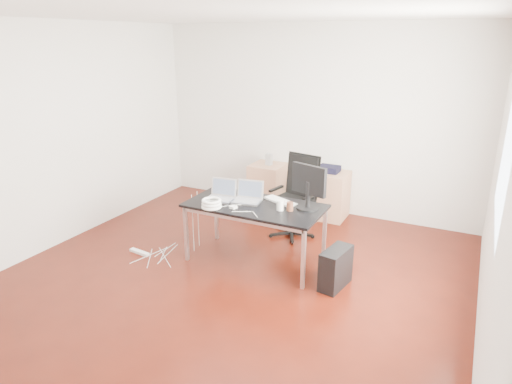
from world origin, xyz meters
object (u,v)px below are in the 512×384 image
at_px(desk, 255,209).
at_px(filing_cabinet_left, 268,186).
at_px(filing_cabinet_right, 330,195).
at_px(pc_tower, 336,268).
at_px(office_chair, 296,192).

height_order(desk, filing_cabinet_left, desk).
relative_size(filing_cabinet_right, pc_tower, 1.56).
distance_m(office_chair, filing_cabinet_left, 1.15).
distance_m(office_chair, pc_tower, 1.51).
height_order(desk, filing_cabinet_right, desk).
bearing_deg(filing_cabinet_right, pc_tower, -70.29).
relative_size(office_chair, pc_tower, 2.40).
distance_m(filing_cabinet_left, filing_cabinet_right, 1.03).
bearing_deg(desk, filing_cabinet_right, 78.57).
height_order(office_chair, pc_tower, office_chair).
bearing_deg(office_chair, desk, -85.51).
bearing_deg(desk, office_chair, 82.60).
distance_m(desk, filing_cabinet_left, 1.93).
bearing_deg(pc_tower, filing_cabinet_right, 119.34).
bearing_deg(pc_tower, filing_cabinet_left, 141.32).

